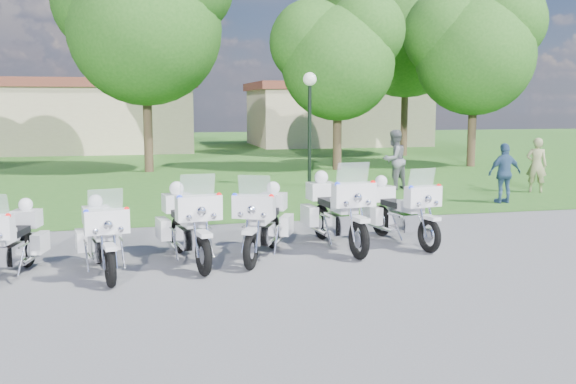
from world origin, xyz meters
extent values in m
plane|color=slate|center=(0.00, 0.00, 0.00)|extent=(100.00, 100.00, 0.00)
cube|color=#2B631F|center=(0.00, 27.00, 0.00)|extent=(100.00, 48.00, 0.01)
torus|color=black|center=(-3.79, -0.10, 0.29)|extent=(0.24, 0.61, 0.60)
sphere|color=red|center=(-3.79, -1.49, 1.11)|extent=(0.08, 0.08, 0.08)
cube|color=silver|center=(-3.94, -0.82, 0.40)|extent=(0.40, 0.55, 0.30)
cube|color=white|center=(-3.99, -1.03, 0.71)|extent=(0.38, 0.51, 0.20)
cube|color=black|center=(-3.89, -0.56, 0.70)|extent=(0.41, 0.60, 0.11)
cube|color=white|center=(-3.56, -0.28, 0.45)|extent=(0.25, 0.49, 0.32)
cube|color=white|center=(-4.08, -0.17, 0.45)|extent=(0.25, 0.49, 0.32)
cube|color=white|center=(-3.78, -0.07, 0.82)|extent=(0.49, 0.44, 0.29)
sphere|color=white|center=(-3.78, -0.07, 1.05)|extent=(0.23, 0.23, 0.23)
torus|color=black|center=(-2.39, -1.65, 0.30)|extent=(0.22, 0.62, 0.61)
torus|color=black|center=(-2.66, -0.12, 0.30)|extent=(0.22, 0.62, 0.61)
cube|color=white|center=(-2.39, -1.67, 0.62)|extent=(0.23, 0.42, 0.06)
cube|color=white|center=(-2.43, -1.45, 0.96)|extent=(0.69, 0.33, 0.37)
cube|color=silver|center=(-2.44, -1.39, 1.28)|extent=(0.52, 0.20, 0.34)
sphere|color=red|center=(-2.13, -1.45, 1.13)|extent=(0.08, 0.08, 0.08)
sphere|color=#1426E5|center=(-2.71, -1.55, 1.13)|extent=(0.08, 0.08, 0.08)
cube|color=silver|center=(-2.53, -0.87, 0.41)|extent=(0.40, 0.56, 0.31)
cube|color=white|center=(-2.49, -1.09, 0.73)|extent=(0.37, 0.52, 0.20)
cube|color=black|center=(-2.58, -0.60, 0.71)|extent=(0.40, 0.61, 0.11)
cube|color=white|center=(-2.37, -0.21, 0.46)|extent=(0.25, 0.50, 0.33)
cube|color=white|center=(-2.91, -0.30, 0.46)|extent=(0.25, 0.50, 0.33)
cube|color=white|center=(-2.67, -0.09, 0.84)|extent=(0.50, 0.44, 0.29)
sphere|color=white|center=(-2.67, -0.09, 1.08)|extent=(0.24, 0.24, 0.24)
torus|color=black|center=(-0.97, -1.32, 0.33)|extent=(0.25, 0.69, 0.68)
torus|color=black|center=(-1.27, 0.38, 0.33)|extent=(0.25, 0.69, 0.68)
cube|color=white|center=(-0.97, -1.34, 0.69)|extent=(0.26, 0.47, 0.07)
cube|color=white|center=(-1.01, -1.09, 1.06)|extent=(0.76, 0.37, 0.40)
cube|color=silver|center=(-1.02, -1.03, 1.41)|extent=(0.58, 0.22, 0.38)
sphere|color=red|center=(-0.69, -1.09, 1.25)|extent=(0.09, 0.09, 0.09)
sphere|color=#1426E5|center=(-1.32, -1.20, 1.25)|extent=(0.09, 0.09, 0.09)
cube|color=silver|center=(-1.13, -0.45, 0.45)|extent=(0.44, 0.62, 0.34)
cube|color=white|center=(-1.08, -0.69, 0.81)|extent=(0.41, 0.57, 0.22)
cube|color=black|center=(-1.18, -0.15, 0.79)|extent=(0.45, 0.68, 0.12)
cube|color=white|center=(-0.95, 0.28, 0.51)|extent=(0.27, 0.55, 0.36)
cube|color=white|center=(-1.54, 0.17, 0.51)|extent=(0.27, 0.55, 0.36)
cube|color=white|center=(-1.28, 0.41, 0.93)|extent=(0.55, 0.48, 0.32)
sphere|color=white|center=(-1.28, 0.41, 1.19)|extent=(0.26, 0.26, 0.26)
torus|color=black|center=(-0.18, -1.12, 0.32)|extent=(0.39, 0.64, 0.65)
torus|color=black|center=(0.51, 0.38, 0.32)|extent=(0.39, 0.64, 0.65)
cube|color=white|center=(-0.19, -1.14, 0.66)|extent=(0.34, 0.46, 0.07)
cube|color=white|center=(-0.09, -0.92, 1.02)|extent=(0.73, 0.50, 0.39)
cube|color=silver|center=(-0.06, -0.86, 1.36)|extent=(0.54, 0.33, 0.37)
sphere|color=red|center=(0.17, -1.10, 1.20)|extent=(0.09, 0.09, 0.09)
sphere|color=#1426E5|center=(-0.39, -0.84, 1.20)|extent=(0.09, 0.09, 0.09)
cube|color=silver|center=(0.17, -0.35, 0.44)|extent=(0.53, 0.63, 0.33)
cube|color=white|center=(0.07, -0.56, 0.78)|extent=(0.49, 0.59, 0.21)
cube|color=black|center=(0.29, -0.09, 0.76)|extent=(0.55, 0.69, 0.12)
cube|color=white|center=(0.71, 0.13, 0.49)|extent=(0.37, 0.53, 0.35)
cube|color=white|center=(0.18, 0.37, 0.49)|extent=(0.37, 0.53, 0.35)
cube|color=white|center=(0.52, 0.41, 0.89)|extent=(0.59, 0.55, 0.31)
sphere|color=white|center=(0.52, 0.41, 1.15)|extent=(0.25, 0.25, 0.25)
torus|color=black|center=(1.80, -0.84, 0.35)|extent=(0.20, 0.72, 0.71)
torus|color=black|center=(1.63, 0.97, 0.35)|extent=(0.20, 0.72, 0.71)
cube|color=white|center=(1.80, -0.86, 0.72)|extent=(0.23, 0.48, 0.07)
cube|color=white|center=(1.77, -0.59, 1.12)|extent=(0.79, 0.32, 0.43)
cube|color=silver|center=(1.77, -0.53, 1.49)|extent=(0.61, 0.18, 0.40)
sphere|color=red|center=(2.12, -0.62, 1.32)|extent=(0.10, 0.10, 0.10)
sphere|color=#1426E5|center=(1.44, -0.69, 1.32)|extent=(0.10, 0.10, 0.10)
cube|color=silver|center=(1.71, 0.09, 0.48)|extent=(0.42, 0.63, 0.36)
cube|color=white|center=(1.73, -0.17, 0.85)|extent=(0.39, 0.58, 0.23)
cube|color=black|center=(1.68, 0.40, 0.83)|extent=(0.42, 0.69, 0.13)
cube|color=white|center=(1.96, 0.84, 0.53)|extent=(0.24, 0.57, 0.38)
cube|color=white|center=(1.33, 0.78, 0.53)|extent=(0.24, 0.57, 0.38)
cube|color=white|center=(1.63, 1.00, 0.98)|extent=(0.55, 0.47, 0.34)
sphere|color=white|center=(1.63, 1.00, 1.26)|extent=(0.28, 0.28, 0.28)
torus|color=black|center=(3.23, -0.63, 0.32)|extent=(0.25, 0.66, 0.65)
torus|color=black|center=(2.92, 0.98, 0.32)|extent=(0.25, 0.66, 0.65)
cube|color=white|center=(3.23, -0.65, 0.66)|extent=(0.25, 0.45, 0.07)
cube|color=white|center=(3.19, -0.41, 1.01)|extent=(0.73, 0.36, 0.39)
cube|color=silver|center=(3.17, -0.36, 1.35)|extent=(0.55, 0.22, 0.36)
sphere|color=red|center=(3.50, -0.41, 1.20)|extent=(0.09, 0.09, 0.09)
sphere|color=#1426E5|center=(2.89, -0.53, 1.20)|extent=(0.09, 0.09, 0.09)
cube|color=silver|center=(3.07, 0.19, 0.43)|extent=(0.42, 0.59, 0.33)
cube|color=white|center=(3.11, -0.04, 0.77)|extent=(0.40, 0.55, 0.21)
cube|color=black|center=(3.01, 0.48, 0.75)|extent=(0.44, 0.65, 0.12)
cube|color=white|center=(3.23, 0.89, 0.48)|extent=(0.27, 0.53, 0.35)
cube|color=white|center=(2.66, 0.78, 0.48)|extent=(0.27, 0.53, 0.35)
cube|color=white|center=(2.91, 1.01, 0.89)|extent=(0.53, 0.47, 0.31)
sphere|color=white|center=(2.91, 1.01, 1.14)|extent=(0.25, 0.25, 0.25)
cylinder|color=black|center=(3.56, 9.14, 1.68)|extent=(0.12, 0.12, 3.37)
sphere|color=white|center=(3.56, 9.14, 3.52)|extent=(0.44, 0.44, 0.44)
cylinder|color=#38281C|center=(-1.56, 15.01, 2.07)|extent=(0.36, 0.36, 4.14)
sphere|color=#1F5317|center=(-1.56, 15.01, 5.65)|extent=(6.03, 6.03, 6.03)
cylinder|color=#38281C|center=(6.08, 14.13, 1.59)|extent=(0.36, 0.36, 3.18)
sphere|color=#1F5317|center=(6.08, 14.13, 4.34)|extent=(4.63, 4.63, 4.63)
sphere|color=#1F5317|center=(5.07, 14.49, 5.21)|extent=(3.47, 3.47, 3.47)
sphere|color=#1F5317|center=(7.17, 13.84, 5.64)|extent=(3.18, 3.18, 3.18)
cylinder|color=#38281C|center=(12.23, 14.18, 1.74)|extent=(0.36, 0.36, 3.49)
sphere|color=#1F5317|center=(12.23, 14.18, 4.76)|extent=(5.07, 5.07, 5.07)
sphere|color=#1F5317|center=(11.12, 14.57, 5.71)|extent=(3.80, 3.80, 3.80)
sphere|color=#1F5317|center=(13.41, 13.86, 6.18)|extent=(3.49, 3.49, 3.49)
cylinder|color=#38281C|center=(11.72, 20.36, 2.39)|extent=(0.36, 0.36, 4.79)
sphere|color=#1F5317|center=(11.72, 20.36, 6.53)|extent=(6.96, 6.96, 6.96)
sphere|color=#1F5317|center=(10.19, 20.90, 7.83)|extent=(5.22, 5.22, 5.22)
cube|color=tan|center=(-6.00, 28.00, 1.80)|extent=(14.00, 8.00, 3.60)
cube|color=brown|center=(-6.00, 28.00, 3.85)|extent=(14.56, 8.32, 0.50)
cube|color=tan|center=(11.00, 30.00, 1.80)|extent=(11.00, 7.00, 3.60)
cube|color=brown|center=(11.00, 30.00, 3.85)|extent=(11.44, 7.28, 0.50)
imported|color=#8C8E60|center=(9.97, 6.09, 0.84)|extent=(0.73, 0.67, 1.68)
imported|color=slate|center=(5.95, 7.71, 0.95)|extent=(1.15, 1.05, 1.90)
imported|color=#325279|center=(7.84, 4.40, 0.82)|extent=(0.97, 0.42, 1.65)
camera|label=1|loc=(-1.91, -11.30, 2.71)|focal=40.00mm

